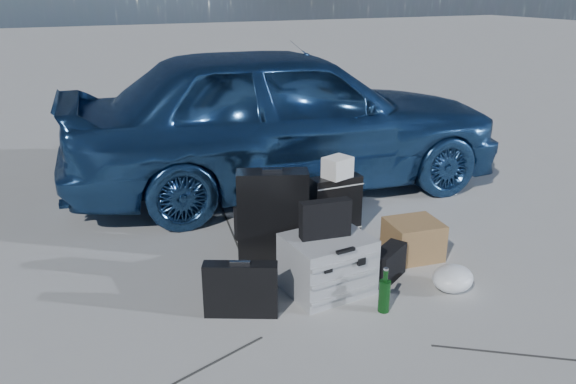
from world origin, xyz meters
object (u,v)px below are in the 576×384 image
object	(u,v)px
car	(285,117)
briefcase	(241,290)
pelican_case	(327,264)
duffel_bag	(271,220)
suitcase_left	(273,215)
cardboard_box	(413,239)
suitcase_right	(336,206)
green_bottle	(385,291)

from	to	relation	value
car	briefcase	bearing A→B (deg)	155.12
pelican_case	duffel_bag	xyz separation A→B (m)	(0.00, 1.01, -0.06)
suitcase_left	cardboard_box	world-z (taller)	suitcase_left
car	briefcase	world-z (taller)	car
briefcase	suitcase_right	bearing A→B (deg)	61.94
suitcase_left	green_bottle	world-z (taller)	suitcase_left
suitcase_left	duffel_bag	xyz separation A→B (m)	(0.14, 0.36, -0.21)
pelican_case	cardboard_box	size ratio (longest dim) A/B	1.40
duffel_bag	cardboard_box	world-z (taller)	cardboard_box
suitcase_right	green_bottle	size ratio (longest dim) A/B	1.71
suitcase_left	cardboard_box	bearing A→B (deg)	-3.54
car	cardboard_box	world-z (taller)	car
car	green_bottle	distance (m)	2.66
briefcase	suitcase_right	distance (m)	1.49
suitcase_left	suitcase_right	bearing A→B (deg)	36.09
briefcase	pelican_case	bearing A→B (deg)	30.28
briefcase	duffel_bag	distance (m)	1.25
suitcase_right	duffel_bag	bearing A→B (deg)	162.39
briefcase	cardboard_box	bearing A→B (deg)	34.14
briefcase	duffel_bag	xyz separation A→B (m)	(0.67, 1.06, -0.04)
suitcase_right	cardboard_box	distance (m)	0.75
duffel_bag	car	bearing A→B (deg)	50.72
pelican_case	green_bottle	bearing A→B (deg)	-67.29
pelican_case	briefcase	world-z (taller)	pelican_case
briefcase	green_bottle	bearing A→B (deg)	3.70
briefcase	cardboard_box	world-z (taller)	briefcase
pelican_case	suitcase_left	world-z (taller)	suitcase_left
cardboard_box	green_bottle	xyz separation A→B (m)	(-0.67, -0.58, 0.00)
pelican_case	suitcase_right	distance (m)	0.98
pelican_case	car	bearing A→B (deg)	68.74
suitcase_left	suitcase_right	world-z (taller)	suitcase_left
pelican_case	duffel_bag	size ratio (longest dim) A/B	0.95
suitcase_right	duffel_bag	size ratio (longest dim) A/B	0.88
pelican_case	suitcase_right	world-z (taller)	suitcase_right
car	duffel_bag	bearing A→B (deg)	156.44
suitcase_left	green_bottle	size ratio (longest dim) A/B	2.33
suitcase_right	briefcase	bearing A→B (deg)	-142.49
car	green_bottle	world-z (taller)	car
pelican_case	green_bottle	distance (m)	0.47
car	suitcase_right	distance (m)	1.42
pelican_case	briefcase	distance (m)	0.67
suitcase_left	pelican_case	bearing A→B (deg)	-56.34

